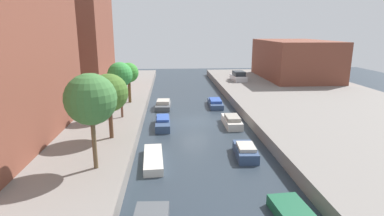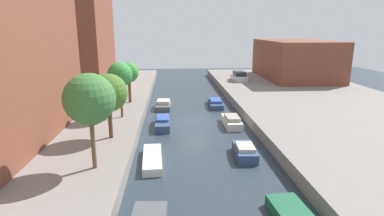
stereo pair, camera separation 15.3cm
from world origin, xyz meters
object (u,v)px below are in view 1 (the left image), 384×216
at_px(street_tree_0, 91,100).
at_px(street_tree_1, 109,93).
at_px(moored_boat_left_1, 153,159).
at_px(low_block_right, 295,59).
at_px(street_tree_3, 129,73).
at_px(moored_boat_left_2, 163,123).
at_px(moored_boat_left_3, 163,105).
at_px(moored_boat_right_1, 245,151).
at_px(street_tree_2, 120,75).
at_px(moored_boat_right_2, 232,121).
at_px(parked_car, 238,77).
at_px(moored_boat_right_3, 215,103).

distance_m(street_tree_0, street_tree_1, 5.32).
bearing_deg(moored_boat_left_1, street_tree_1, 141.13).
xyz_separation_m(low_block_right, street_tree_1, (-24.80, -27.49, 0.37)).
bearing_deg(moored_boat_left_1, street_tree_3, 102.66).
xyz_separation_m(street_tree_3, moored_boat_left_2, (3.70, -6.12, -3.84)).
bearing_deg(moored_boat_left_1, moored_boat_left_3, 88.29).
relative_size(street_tree_0, moored_boat_right_1, 1.70).
bearing_deg(low_block_right, moored_boat_left_1, -125.71).
xyz_separation_m(street_tree_1, street_tree_2, (0.00, 5.62, 0.50)).
distance_m(low_block_right, moored_boat_right_2, 26.67).
distance_m(street_tree_1, parked_car, 29.67).
height_order(street_tree_1, moored_boat_left_1, street_tree_1).
distance_m(street_tree_0, moored_boat_right_2, 15.53).
height_order(moored_boat_left_3, moored_boat_right_1, moored_boat_left_3).
distance_m(low_block_right, moored_boat_right_1, 33.27).
bearing_deg(low_block_right, moored_boat_left_3, -144.73).
relative_size(street_tree_1, street_tree_3, 1.10).
xyz_separation_m(street_tree_1, moored_boat_right_1, (9.73, -1.95, -3.99)).
bearing_deg(moored_boat_left_2, moored_boat_right_1, -51.00).
relative_size(moored_boat_right_2, moored_boat_right_3, 0.88).
height_order(street_tree_2, moored_boat_left_3, street_tree_2).
bearing_deg(low_block_right, moored_boat_right_1, -117.09).
relative_size(moored_boat_right_1, moored_boat_right_2, 0.84).
bearing_deg(street_tree_1, low_block_right, 47.95).
height_order(moored_boat_right_1, moored_boat_right_3, moored_boat_right_1).
bearing_deg(moored_boat_left_3, moored_boat_left_1, -91.71).
xyz_separation_m(moored_boat_left_1, moored_boat_left_2, (0.52, 8.06, 0.14)).
relative_size(street_tree_3, moored_boat_left_2, 1.06).
bearing_deg(street_tree_2, moored_boat_right_2, -0.91).
height_order(street_tree_1, street_tree_2, street_tree_2).
bearing_deg(street_tree_3, moored_boat_left_2, -58.84).
distance_m(street_tree_2, street_tree_3, 6.03).
bearing_deg(street_tree_2, parked_car, 52.50).
xyz_separation_m(street_tree_1, moored_boat_left_1, (3.19, -2.57, -4.13)).
relative_size(moored_boat_left_1, moored_boat_right_1, 1.37).
relative_size(street_tree_3, moored_boat_left_1, 0.97).
height_order(moored_boat_right_1, moored_boat_right_2, moored_boat_right_2).
distance_m(street_tree_2, moored_boat_right_1, 13.13).
bearing_deg(street_tree_2, street_tree_0, -90.00).
distance_m(street_tree_0, parked_car, 34.36).
bearing_deg(parked_car, moored_boat_left_2, -119.95).
distance_m(street_tree_1, moored_boat_left_1, 5.82).
xyz_separation_m(low_block_right, parked_car, (-9.64, -2.13, -2.41)).
bearing_deg(moored_boat_right_1, moored_boat_left_2, 129.00).
bearing_deg(street_tree_2, moored_boat_right_1, -37.89).
xyz_separation_m(low_block_right, street_tree_2, (-24.80, -21.87, 0.87)).
xyz_separation_m(parked_car, moored_boat_left_2, (-11.45, -19.87, -1.22)).
distance_m(street_tree_0, street_tree_2, 10.90).
height_order(moored_boat_left_1, moored_boat_right_1, moored_boat_right_1).
bearing_deg(street_tree_3, moored_boat_left_1, -77.34).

